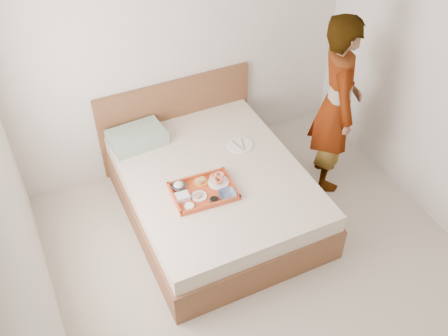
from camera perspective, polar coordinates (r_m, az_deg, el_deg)
name	(u,v)px	position (r m, az deg, el deg)	size (l,w,h in m)	color
ground	(277,284)	(4.56, 5.87, -12.74)	(3.50, 4.00, 0.01)	beige
wall_back	(182,45)	(5.05, -4.70, 13.41)	(3.50, 0.01, 2.60)	silver
wall_left	(31,261)	(3.25, -20.61, -9.65)	(0.01, 4.00, 2.60)	silver
bed	(215,193)	(4.88, -1.03, -2.81)	(1.65, 2.00, 0.53)	brown
headboard	(176,120)	(5.43, -5.34, 5.33)	(1.65, 0.06, 0.95)	brown
pillow	(137,137)	(5.06, -9.65, 3.37)	(0.53, 0.36, 0.13)	#9BAA9B
tray	(203,191)	(4.49, -2.30, -2.57)	(0.55, 0.40, 0.05)	red
prawn_plate	(219,182)	(4.58, -0.62, -1.57)	(0.19, 0.19, 0.01)	white
navy_bowl_big	(227,194)	(4.45, 0.37, -2.95)	(0.16, 0.16, 0.04)	#19294E
sauce_dish	(214,200)	(4.40, -1.10, -3.60)	(0.08, 0.08, 0.03)	black
meat_plate	(199,196)	(4.46, -2.79, -3.13)	(0.14, 0.14, 0.01)	white
bread_plate	(201,182)	(4.59, -2.60, -1.53)	(0.13, 0.13, 0.01)	orange
salad_bowl	(179,186)	(4.54, -5.05, -2.06)	(0.12, 0.12, 0.04)	#19294E
plastic_tub	(183,197)	(4.43, -4.62, -3.21)	(0.12, 0.10, 0.05)	silver
cheese_round	(189,206)	(4.36, -3.86, -4.29)	(0.08, 0.08, 0.03)	white
dinner_plate	(240,145)	(4.99, 1.80, 2.58)	(0.25, 0.25, 0.01)	white
person	(336,106)	(4.97, 12.38, 6.79)	(0.67, 0.44, 1.83)	beige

